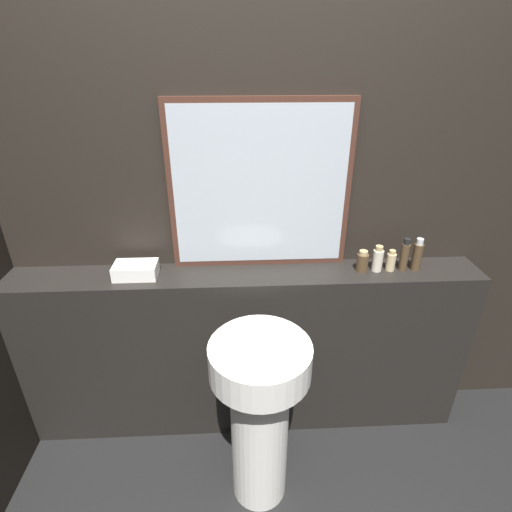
# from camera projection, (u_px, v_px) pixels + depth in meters

# --- Properties ---
(wall_back) EXTENTS (8.00, 0.06, 2.50)m
(wall_back) POSITION_uv_depth(u_px,v_px,m) (244.00, 199.00, 1.86)
(wall_back) COLOR black
(wall_back) RESTS_ON ground_plane
(vanity_counter) EXTENTS (2.24, 0.24, 0.93)m
(vanity_counter) POSITION_uv_depth(u_px,v_px,m) (247.00, 351.00, 2.09)
(vanity_counter) COLOR black
(vanity_counter) RESTS_ON ground_plane
(pedestal_sink) EXTENTS (0.41, 0.41, 0.86)m
(pedestal_sink) POSITION_uv_depth(u_px,v_px,m) (260.00, 408.00, 1.68)
(pedestal_sink) COLOR white
(pedestal_sink) RESTS_ON ground_plane
(mirror) EXTENTS (0.82, 0.03, 0.77)m
(mirror) POSITION_uv_depth(u_px,v_px,m) (260.00, 188.00, 1.79)
(mirror) COLOR #47281E
(mirror) RESTS_ON vanity_counter
(towel_stack) EXTENTS (0.20, 0.12, 0.06)m
(towel_stack) POSITION_uv_depth(u_px,v_px,m) (136.00, 270.00, 1.84)
(towel_stack) COLOR white
(towel_stack) RESTS_ON vanity_counter
(shampoo_bottle) EXTENTS (0.05, 0.05, 0.10)m
(shampoo_bottle) POSITION_uv_depth(u_px,v_px,m) (362.00, 262.00, 1.88)
(shampoo_bottle) COLOR #4C3823
(shampoo_bottle) RESTS_ON vanity_counter
(conditioner_bottle) EXTENTS (0.05, 0.05, 0.13)m
(conditioner_bottle) POSITION_uv_depth(u_px,v_px,m) (378.00, 259.00, 1.88)
(conditioner_bottle) COLOR beige
(conditioner_bottle) RESTS_ON vanity_counter
(lotion_bottle) EXTENTS (0.04, 0.04, 0.10)m
(lotion_bottle) POSITION_uv_depth(u_px,v_px,m) (391.00, 261.00, 1.88)
(lotion_bottle) COLOR #C6B284
(lotion_bottle) RESTS_ON vanity_counter
(body_wash_bottle) EXTENTS (0.04, 0.04, 0.16)m
(body_wash_bottle) POSITION_uv_depth(u_px,v_px,m) (404.00, 256.00, 1.87)
(body_wash_bottle) COLOR #4C3823
(body_wash_bottle) RESTS_ON vanity_counter
(hand_soap_bottle) EXTENTS (0.04, 0.04, 0.16)m
(hand_soap_bottle) POSITION_uv_depth(u_px,v_px,m) (417.00, 255.00, 1.88)
(hand_soap_bottle) COLOR #4C3823
(hand_soap_bottle) RESTS_ON vanity_counter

